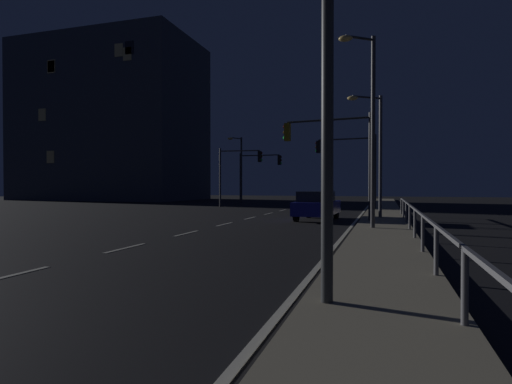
# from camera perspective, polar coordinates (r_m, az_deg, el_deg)

# --- Properties ---
(ground_plane) EXTENTS (112.00, 112.00, 0.00)m
(ground_plane) POSITION_cam_1_polar(r_m,az_deg,el_deg) (20.63, -3.84, -4.33)
(ground_plane) COLOR black
(ground_plane) RESTS_ON ground
(sidewalk_right) EXTENTS (2.32, 77.00, 0.14)m
(sidewalk_right) POSITION_cam_1_polar(r_m,az_deg,el_deg) (19.25, 17.08, -4.53)
(sidewalk_right) COLOR gray
(sidewalk_right) RESTS_ON ground
(lane_markings_center) EXTENTS (0.14, 50.00, 0.01)m
(lane_markings_center) POSITION_cam_1_polar(r_m,az_deg,el_deg) (23.92, -0.81, -3.60)
(lane_markings_center) COLOR silver
(lane_markings_center) RESTS_ON ground
(lane_edge_line) EXTENTS (0.14, 53.00, 0.01)m
(lane_edge_line) POSITION_cam_1_polar(r_m,az_deg,el_deg) (24.28, 13.79, -3.56)
(lane_edge_line) COLOR silver
(lane_edge_line) RESTS_ON ground
(car) EXTENTS (2.07, 4.50, 1.57)m
(car) POSITION_cam_1_polar(r_m,az_deg,el_deg) (22.75, 8.36, -1.78)
(car) COLOR navy
(car) RESTS_ON ground
(traffic_light_mid_right) EXTENTS (4.66, 0.71, 5.39)m
(traffic_light_mid_right) POSITION_cam_1_polar(r_m,az_deg,el_deg) (21.97, 10.13, 6.37)
(traffic_light_mid_right) COLOR #38383D
(traffic_light_mid_right) RESTS_ON sidewalk_right
(traffic_light_near_left) EXTENTS (4.46, 0.36, 5.17)m
(traffic_light_near_left) POSITION_cam_1_polar(r_m,az_deg,el_deg) (41.85, 0.34, 3.35)
(traffic_light_near_left) COLOR #38383D
(traffic_light_near_left) RESTS_ON ground
(traffic_light_overhead_east) EXTENTS (4.66, 0.70, 5.56)m
(traffic_light_overhead_east) POSITION_cam_1_polar(r_m,az_deg,el_deg) (32.67, 12.57, 4.75)
(traffic_light_overhead_east) COLOR #2D3033
(traffic_light_overhead_east) RESTS_ON sidewalk_right
(traffic_light_near_right) EXTENTS (3.87, 0.60, 5.16)m
(traffic_light_near_right) POSITION_cam_1_polar(r_m,az_deg,el_deg) (36.30, -2.40, 3.67)
(traffic_light_near_right) COLOR #38383D
(traffic_light_near_right) RESTS_ON ground
(street_lamp_corner) EXTENTS (1.79, 1.30, 6.62)m
(street_lamp_corner) POSITION_cam_1_polar(r_m,az_deg,el_deg) (23.52, 15.99, 6.47)
(street_lamp_corner) COLOR #4C4C51
(street_lamp_corner) RESTS_ON sidewalk_right
(street_lamp_across_street) EXTENTS (1.42, 1.08, 7.84)m
(street_lamp_across_street) POSITION_cam_1_polar(r_m,az_deg,el_deg) (17.84, 15.16, 10.24)
(street_lamp_across_street) COLOR #38383D
(street_lamp_across_street) RESTS_ON sidewalk_right
(street_lamp_median) EXTENTS (1.07, 1.62, 6.80)m
(street_lamp_median) POSITION_cam_1_polar(r_m,az_deg,el_deg) (42.24, -2.32, 3.91)
(street_lamp_median) COLOR #2D3033
(street_lamp_median) RESTS_ON ground
(barrier_fence) EXTENTS (0.09, 27.12, 0.98)m
(barrier_fence) POSITION_cam_1_polar(r_m,az_deg,el_deg) (13.25, 21.38, -3.48)
(barrier_fence) COLOR #59595E
(barrier_fence) RESTS_ON sidewalk_right
(building_distant) EXTENTS (22.95, 13.50, 20.83)m
(building_distant) POSITION_cam_1_polar(r_m,az_deg,el_deg) (60.13, -19.11, 9.00)
(building_distant) COLOR #3D424C
(building_distant) RESTS_ON ground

